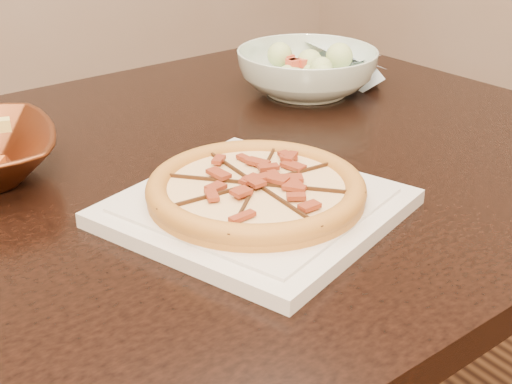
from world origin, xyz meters
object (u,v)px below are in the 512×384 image
(plate, at_px, (256,207))
(salad_bowl, at_px, (307,72))
(dining_table, at_px, (141,247))
(pizza, at_px, (256,189))

(plate, relative_size, salad_bowl, 1.51)
(dining_table, relative_size, plate, 4.06)
(pizza, distance_m, salad_bowl, 0.48)
(salad_bowl, bearing_deg, pizza, -135.89)
(plate, bearing_deg, pizza, 144.38)
(pizza, bearing_deg, plate, -35.62)
(dining_table, xyz_separation_m, pizza, (0.08, -0.17, 0.13))
(salad_bowl, bearing_deg, dining_table, -158.29)
(pizza, xyz_separation_m, salad_bowl, (0.34, 0.33, 0.00))
(dining_table, bearing_deg, salad_bowl, 21.71)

